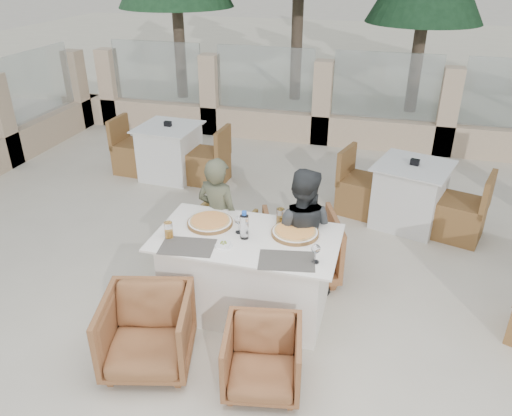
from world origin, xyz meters
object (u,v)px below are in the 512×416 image
(water_bottle, at_px, (244,225))
(bg_table_a, at_px, (170,152))
(dining_table, at_px, (247,273))
(armchair_near_right, at_px, (263,358))
(armchair_near_left, at_px, (148,332))
(wine_glass_centre, at_px, (239,223))
(bg_table_b, at_px, (410,195))
(beer_glass_left, at_px, (169,230))
(beer_glass_right, at_px, (280,216))
(pizza_right, at_px, (295,232))
(diner_right, at_px, (301,234))
(wine_glass_corner, at_px, (316,252))
(armchair_far_left, at_px, (220,238))
(diner_left, at_px, (219,218))
(pizza_left, at_px, (210,222))
(armchair_far_right, at_px, (301,246))
(olive_dish, at_px, (224,244))

(water_bottle, relative_size, bg_table_a, 0.16)
(dining_table, height_order, water_bottle, water_bottle)
(water_bottle, bearing_deg, armchair_near_right, -65.22)
(water_bottle, xyz_separation_m, bg_table_a, (-1.93, 2.67, -0.51))
(armchair_near_left, bearing_deg, water_bottle, 42.95)
(wine_glass_centre, xyz_separation_m, bg_table_b, (1.50, 2.03, -0.48))
(beer_glass_left, xyz_separation_m, beer_glass_right, (0.87, 0.50, 0.00))
(dining_table, bearing_deg, pizza_right, 20.61)
(diner_right, distance_m, bg_table_b, 1.99)
(wine_glass_corner, xyz_separation_m, armchair_near_right, (-0.26, -0.63, -0.60))
(armchair_far_left, distance_m, diner_left, 0.40)
(pizza_left, xyz_separation_m, bg_table_b, (1.79, 1.96, -0.41))
(pizza_left, bearing_deg, bg_table_b, 47.53)
(pizza_right, relative_size, wine_glass_centre, 2.26)
(dining_table, bearing_deg, diner_right, 43.06)
(wine_glass_centre, bearing_deg, pizza_left, 166.63)
(armchair_near_left, distance_m, bg_table_b, 3.55)
(wine_glass_centre, distance_m, armchair_near_left, 1.18)
(armchair_near_right, bearing_deg, pizza_left, 116.90)
(wine_glass_corner, relative_size, armchair_near_right, 0.31)
(armchair_far_left, bearing_deg, armchair_far_right, -172.70)
(wine_glass_corner, height_order, beer_glass_left, wine_glass_corner)
(armchair_far_right, bearing_deg, pizza_right, 72.80)
(dining_table, height_order, armchair_far_right, dining_table)
(beer_glass_left, bearing_deg, dining_table, 16.62)
(beer_glass_left, relative_size, diner_left, 0.12)
(beer_glass_left, relative_size, armchair_far_left, 0.23)
(beer_glass_left, relative_size, bg_table_a, 0.09)
(armchair_near_right, bearing_deg, pizza_right, 78.24)
(armchair_far_right, distance_m, armchair_near_left, 1.80)
(armchair_near_left, bearing_deg, bg_table_a, 97.02)
(dining_table, distance_m, pizza_right, 0.59)
(wine_glass_corner, height_order, beer_glass_right, wine_glass_corner)
(diner_left, height_order, bg_table_b, diner_left)
(armchair_far_right, bearing_deg, bg_table_a, -61.09)
(dining_table, xyz_separation_m, armchair_far_left, (-0.49, 0.68, -0.10))
(wine_glass_corner, bearing_deg, armchair_near_right, -112.70)
(diner_left, bearing_deg, beer_glass_right, -179.59)
(diner_left, bearing_deg, dining_table, 147.21)
(armchair_far_left, distance_m, armchair_near_left, 1.56)
(water_bottle, height_order, olive_dish, water_bottle)
(armchair_far_left, bearing_deg, beer_glass_right, 160.52)
(pizza_right, xyz_separation_m, wine_glass_corner, (0.24, -0.39, 0.06))
(beer_glass_left, xyz_separation_m, armchair_far_left, (0.15, 0.87, -0.56))
(dining_table, distance_m, diner_left, 0.69)
(pizza_left, bearing_deg, beer_glass_right, 16.82)
(wine_glass_corner, height_order, diner_right, diner_right)
(pizza_right, bearing_deg, armchair_far_left, 149.33)
(dining_table, xyz_separation_m, diner_left, (-0.43, 0.48, 0.25))
(armchair_near_left, bearing_deg, beer_glass_left, 82.62)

